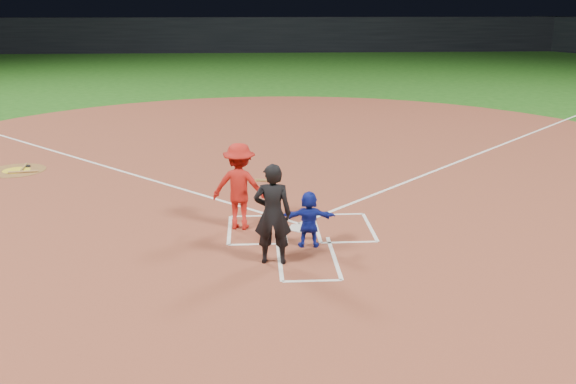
{
  "coord_description": "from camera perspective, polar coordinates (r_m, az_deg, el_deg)",
  "views": [
    {
      "loc": [
        -1.09,
        -13.55,
        5.02
      ],
      "look_at": [
        -0.3,
        -0.4,
        1.0
      ],
      "focal_mm": 40.0,
      "sensor_mm": 36.0,
      "label": 1
    }
  ],
  "objects": [
    {
      "name": "ground",
      "position": [
        14.49,
        1.09,
        -3.3
      ],
      "size": [
        120.0,
        120.0,
        0.0
      ],
      "primitive_type": "plane",
      "color": "#1B5214",
      "rests_on": "ground"
    },
    {
      "name": "stadium_wall_far",
      "position": [
        61.66,
        -2.49,
        13.78
      ],
      "size": [
        80.0,
        1.2,
        3.2
      ],
      "primitive_type": "cube",
      "color": "black",
      "rests_on": "ground"
    },
    {
      "name": "umpire",
      "position": [
        12.34,
        -1.38,
        -1.97
      ],
      "size": [
        0.77,
        0.54,
        2.01
      ],
      "primitive_type": "imported",
      "rotation": [
        0.0,
        0.0,
        3.05
      ],
      "color": "black",
      "rests_on": "home_plate_dirt"
    },
    {
      "name": "batter_at_plate",
      "position": [
        14.28,
        -4.31,
        0.51
      ],
      "size": [
        1.56,
        1.0,
        1.95
      ],
      "color": "#B21A13",
      "rests_on": "home_plate_dirt"
    },
    {
      "name": "home_plate_dirt",
      "position": [
        20.21,
        -0.24,
        2.61
      ],
      "size": [
        28.0,
        28.0,
        0.01
      ],
      "primitive_type": "cylinder",
      "color": "brown",
      "rests_on": "ground"
    },
    {
      "name": "on_deck_logo",
      "position": [
        20.94,
        -23.0,
        1.8
      ],
      "size": [
        0.8,
        0.8,
        0.0
      ],
      "primitive_type": "cylinder",
      "color": "yellow",
      "rests_on": "on_deck_circle"
    },
    {
      "name": "chalk_markings",
      "position": [
        19.52,
        -0.12,
        2.12
      ],
      "size": [
        28.35,
        17.32,
        0.01
      ],
      "color": "white",
      "rests_on": "home_plate_dirt"
    },
    {
      "name": "on_deck_bat_c",
      "position": [
        20.56,
        -22.49,
        1.68
      ],
      "size": [
        0.84,
        0.18,
        0.06
      ],
      "primitive_type": "cylinder",
      "rotation": [
        1.57,
        0.0,
        1.71
      ],
      "color": "olive",
      "rests_on": "on_deck_circle"
    },
    {
      "name": "on_deck_bat_a",
      "position": [
        21.11,
        -22.41,
        2.06
      ],
      "size": [
        0.16,
        0.84,
        0.06
      ],
      "primitive_type": "cylinder",
      "rotation": [
        1.57,
        0.0,
        0.11
      ],
      "color": "olive",
      "rests_on": "on_deck_circle"
    },
    {
      "name": "on_deck_circle",
      "position": [
        20.94,
        -23.0,
        1.78
      ],
      "size": [
        1.7,
        1.7,
        0.01
      ],
      "primitive_type": "cylinder",
      "color": "brown",
      "rests_on": "home_plate_dirt"
    },
    {
      "name": "home_plate",
      "position": [
        14.49,
        1.09,
        -3.23
      ],
      "size": [
        0.6,
        0.6,
        0.02
      ],
      "primitive_type": "cylinder",
      "rotation": [
        0.0,
        0.0,
        3.14
      ],
      "color": "silver",
      "rests_on": "home_plate_dirt"
    },
    {
      "name": "catcher",
      "position": [
        13.3,
        1.87,
        -2.42
      ],
      "size": [
        1.13,
        0.42,
        1.2
      ],
      "primitive_type": "imported",
      "rotation": [
        0.0,
        0.0,
        3.08
      ],
      "color": "#13229E",
      "rests_on": "home_plate_dirt"
    },
    {
      "name": "bat_weight_donut",
      "position": [
        21.23,
        -22.15,
        2.15
      ],
      "size": [
        0.19,
        0.19,
        0.05
      ],
      "primitive_type": "torus",
      "color": "black",
      "rests_on": "on_deck_circle"
    }
  ]
}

